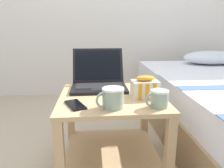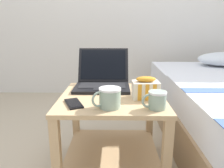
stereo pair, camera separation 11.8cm
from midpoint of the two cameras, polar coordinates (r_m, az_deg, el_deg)
ground_plane at (r=1.46m, az=2.50°, el=-21.18°), size 8.00×8.00×0.00m
bedside_table at (r=1.30m, az=2.66°, el=-10.16°), size 0.58×0.58×0.48m
laptop at (r=1.41m, az=-0.13°, el=1.14°), size 0.34×0.36×0.23m
mug_front_left at (r=1.07m, az=14.74°, el=-3.91°), size 0.12×0.09×0.09m
mug_front_right at (r=1.04m, az=2.55°, el=-3.43°), size 0.14×0.11×0.10m
snack_bag at (r=1.21m, az=11.54°, el=-1.21°), size 0.15×0.11×0.12m
cell_phone at (r=1.11m, az=-7.00°, el=-5.10°), size 0.12×0.16×0.01m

